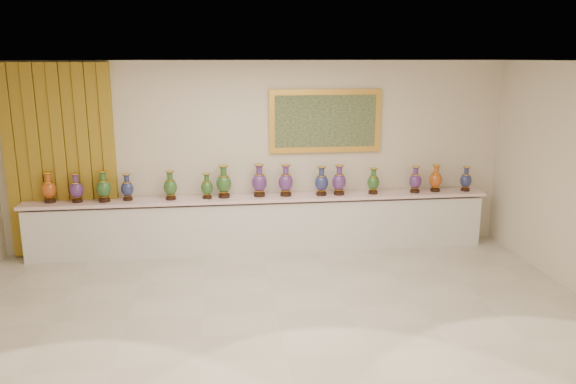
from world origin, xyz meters
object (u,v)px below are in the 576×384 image
at_px(vase_0, 49,189).
at_px(vase_1, 76,189).
at_px(vase_2, 104,188).
at_px(counter, 261,224).

distance_m(vase_0, vase_1, 0.41).
distance_m(vase_1, vase_2, 0.41).
relative_size(vase_0, vase_1, 1.05).
bearing_deg(vase_1, counter, 0.43).
relative_size(counter, vase_2, 15.18).
height_order(vase_0, vase_2, vase_2).
xyz_separation_m(vase_1, vase_2, (0.40, -0.03, 0.02)).
bearing_deg(vase_1, vase_2, -4.15).
xyz_separation_m(counter, vase_1, (-2.79, -0.02, 0.66)).
bearing_deg(vase_2, vase_0, 175.60).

